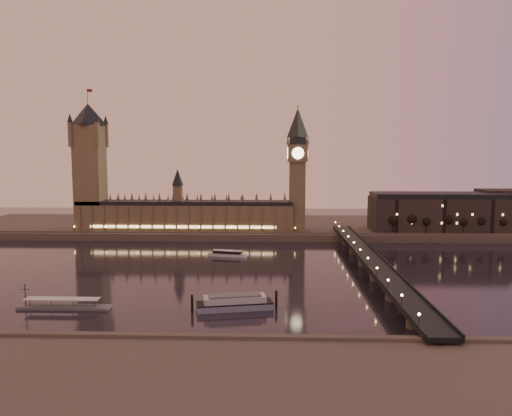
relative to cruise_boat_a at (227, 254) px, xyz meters
The scene contains 17 objects.
ground 44.04m from the cruise_boat_a, 93.28° to the right, with size 700.00×700.00×0.00m, color black.
far_embankment 124.16m from the cruise_boat_a, 77.21° to the left, with size 560.00×130.00×6.00m, color #423D35.
palace_of_westminster 90.28m from the cruise_boat_a, 118.96° to the left, with size 180.00×26.62×52.00m.
victoria_tower 158.22m from the cruise_boat_a, 147.83° to the left, with size 31.68×31.68×118.00m.
big_ben 111.53m from the cruise_boat_a, 56.26° to the left, with size 17.68×17.68×104.00m.
westminster_bridge 99.40m from the cruise_boat_a, 26.25° to the right, with size 13.20×260.00×15.30m.
city_block 212.16m from the cruise_boat_a, 24.33° to the left, with size 155.00×45.00×34.00m.
bare_tree_0 143.64m from the cruise_boat_a, 27.09° to the left, with size 6.85×6.85×13.92m.
bare_tree_1 156.65m from the cruise_boat_a, 24.66° to the left, with size 6.85×6.85×13.92m.
bare_tree_2 169.91m from the cruise_boat_a, 22.60° to the left, with size 6.85×6.85×13.92m.
bare_tree_3 183.36m from the cruise_boat_a, 20.85° to the left, with size 6.85×6.85×13.92m.
bare_tree_4 196.97m from the cruise_boat_a, 19.35° to the left, with size 6.85×6.85×13.92m.
bare_tree_5 210.69m from the cruise_boat_a, 18.03° to the left, with size 6.85×6.85×13.92m.
bare_tree_6 224.52m from the cruise_boat_a, 16.88° to the left, with size 6.85×6.85×13.92m.
cruise_boat_a is the anchor object (origin of this frame).
moored_barge 118.06m from the cruise_boat_a, 83.12° to the right, with size 39.16×16.63×7.33m.
pontoon_pier 135.08m from the cruise_boat_a, 118.31° to the right, with size 42.02×7.00×11.21m.
Camera 1 is at (33.96, -293.64, 70.43)m, focal length 35.00 mm.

